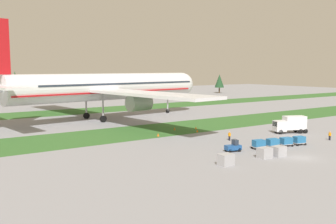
% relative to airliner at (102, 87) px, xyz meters
% --- Properties ---
extents(ground_plane, '(400.00, 400.00, 0.00)m').
position_rel_airliner_xyz_m(ground_plane, '(6.57, -56.92, -8.70)').
color(ground_plane, gray).
extents(grass_strip_near, '(320.00, 16.53, 0.01)m').
position_rel_airliner_xyz_m(grass_strip_near, '(6.57, -22.30, -8.70)').
color(grass_strip_near, '#336028').
rests_on(grass_strip_near, ground).
extents(grass_strip_far, '(320.00, 16.53, 0.01)m').
position_rel_airliner_xyz_m(grass_strip_far, '(6.57, 22.75, -8.70)').
color(grass_strip_far, '#336028').
rests_on(grass_strip_far, ground).
extents(airliner, '(65.05, 80.42, 24.27)m').
position_rel_airliner_xyz_m(airliner, '(0.00, 0.00, 0.00)').
color(airliner, silver).
rests_on(airliner, ground).
extents(baggage_tug, '(2.81, 1.80, 1.97)m').
position_rel_airliner_xyz_m(baggage_tug, '(1.09, -47.89, -7.89)').
color(baggage_tug, '#1E4C8E').
rests_on(baggage_tug, ground).
extents(cargo_dolly_lead, '(2.46, 1.91, 1.55)m').
position_rel_airliner_xyz_m(cargo_dolly_lead, '(6.01, -48.90, -7.78)').
color(cargo_dolly_lead, '#A3A3A8').
rests_on(cargo_dolly_lead, ground).
extents(cargo_dolly_second, '(2.46, 1.91, 1.55)m').
position_rel_airliner_xyz_m(cargo_dolly_second, '(8.85, -49.49, -7.78)').
color(cargo_dolly_second, '#A3A3A8').
rests_on(cargo_dolly_second, ground).
extents(cargo_dolly_third, '(2.46, 1.91, 1.55)m').
position_rel_airliner_xyz_m(cargo_dolly_third, '(11.69, -50.07, -7.78)').
color(cargo_dolly_third, '#A3A3A8').
rests_on(cargo_dolly_third, ground).
extents(cargo_dolly_fourth, '(2.46, 1.91, 1.55)m').
position_rel_airliner_xyz_m(cargo_dolly_fourth, '(14.53, -50.65, -7.78)').
color(cargo_dolly_fourth, '#A3A3A8').
rests_on(cargo_dolly_fourth, ground).
extents(catering_truck, '(7.29, 4.92, 3.58)m').
position_rel_airliner_xyz_m(catering_truck, '(23.61, -41.75, -6.75)').
color(catering_truck, silver).
rests_on(catering_truck, ground).
extents(ground_crew_marshaller, '(0.36, 0.56, 1.74)m').
position_rel_airliner_xyz_m(ground_crew_marshaller, '(23.06, -51.19, -7.76)').
color(ground_crew_marshaller, black).
rests_on(ground_crew_marshaller, ground).
extents(ground_crew_loader, '(0.36, 0.55, 1.74)m').
position_rel_airliner_xyz_m(ground_crew_loader, '(7.22, -40.58, -7.76)').
color(ground_crew_loader, black).
rests_on(ground_crew_loader, ground).
extents(uld_container_0, '(2.00, 1.60, 1.65)m').
position_rel_airliner_xyz_m(uld_container_0, '(-6.12, -53.75, -7.88)').
color(uld_container_0, '#A3A3A8').
rests_on(uld_container_0, ground).
extents(uld_container_1, '(2.07, 1.68, 1.60)m').
position_rel_airliner_xyz_m(uld_container_1, '(1.83, -53.83, -7.90)').
color(uld_container_1, '#A3A3A8').
rests_on(uld_container_1, ground).
extents(uld_container_2, '(2.00, 1.60, 1.56)m').
position_rel_airliner_xyz_m(uld_container_2, '(4.54, -54.24, -7.92)').
color(uld_container_2, '#A3A3A8').
rests_on(uld_container_2, ground).
extents(taxiway_marker_0, '(0.44, 0.44, 0.53)m').
position_rel_airliner_xyz_m(taxiway_marker_0, '(8.25, -29.70, -8.44)').
color(taxiway_marker_0, orange).
rests_on(taxiway_marker_0, ground).
extents(taxiway_marker_1, '(0.44, 0.44, 0.67)m').
position_rel_airliner_xyz_m(taxiway_marker_1, '(5.73, -24.88, -8.37)').
color(taxiway_marker_1, orange).
rests_on(taxiway_marker_1, ground).
extents(taxiway_marker_2, '(0.44, 0.44, 0.61)m').
position_rel_airliner_xyz_m(taxiway_marker_2, '(10.56, -26.36, -8.40)').
color(taxiway_marker_2, orange).
rests_on(taxiway_marker_2, ground).
extents(taxiway_marker_3, '(0.44, 0.44, 0.60)m').
position_rel_airliner_xyz_m(taxiway_marker_3, '(-1.39, -29.15, -8.40)').
color(taxiway_marker_3, orange).
rests_on(taxiway_marker_3, ground).
extents(distant_tree_line, '(191.56, 9.11, 12.54)m').
position_rel_airliner_xyz_m(distant_tree_line, '(9.47, 63.28, -1.76)').
color(distant_tree_line, '#4C3823').
rests_on(distant_tree_line, ground).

